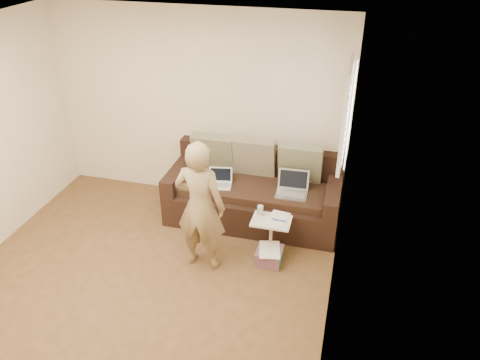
{
  "coord_description": "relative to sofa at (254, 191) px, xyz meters",
  "views": [
    {
      "loc": [
        2.02,
        -3.28,
        3.54
      ],
      "look_at": [
        0.8,
        1.4,
        0.78
      ],
      "focal_mm": 35.09,
      "sensor_mm": 36.0,
      "label": 1
    }
  ],
  "objects": [
    {
      "name": "wall_back",
      "position": [
        -0.88,
        0.48,
        0.87
      ],
      "size": [
        4.0,
        0.0,
        4.0
      ],
      "primitive_type": "plane",
      "rotation": [
        1.57,
        0.0,
        0.0
      ],
      "color": "beige",
      "rests_on": "ground"
    },
    {
      "name": "paper_on_table",
      "position": [
        0.44,
        -0.63,
        0.07
      ],
      "size": [
        0.25,
        0.33,
        0.0
      ],
      "primitive_type": null,
      "rotation": [
        0.0,
        0.0,
        -0.14
      ],
      "color": "white",
      "rests_on": "side_table"
    },
    {
      "name": "striped_box",
      "position": [
        0.39,
        -0.84,
        -0.33
      ],
      "size": [
        0.3,
        0.3,
        0.19
      ],
      "primitive_type": null,
      "color": "#C41D58",
      "rests_on": "ground"
    },
    {
      "name": "side_table",
      "position": [
        0.37,
        -0.69,
        -0.18
      ],
      "size": [
        0.45,
        0.31,
        0.49
      ],
      "primitive_type": null,
      "color": "silver",
      "rests_on": "ground"
    },
    {
      "name": "laptop_white",
      "position": [
        -0.41,
        -0.16,
        0.1
      ],
      "size": [
        0.33,
        0.26,
        0.21
      ],
      "primitive_type": null,
      "rotation": [
        0.0,
        0.0,
        0.18
      ],
      "color": "white",
      "rests_on": "sofa"
    },
    {
      "name": "wall_right",
      "position": [
        1.12,
        -1.77,
        0.87
      ],
      "size": [
        0.0,
        4.5,
        4.5
      ],
      "primitive_type": "plane",
      "rotation": [
        1.57,
        0.0,
        -1.57
      ],
      "color": "beige",
      "rests_on": "ground"
    },
    {
      "name": "laptop_silver",
      "position": [
        0.51,
        -0.14,
        0.1
      ],
      "size": [
        0.39,
        0.29,
        0.26
      ],
      "primitive_type": null,
      "rotation": [
        0.0,
        0.0,
        0.03
      ],
      "color": "#B7BABC",
      "rests_on": "sofa"
    },
    {
      "name": "pillow_left",
      "position": [
        -0.6,
        0.23,
        0.37
      ],
      "size": [
        0.55,
        0.29,
        0.57
      ],
      "primitive_type": null,
      "rotation": [
        0.28,
        0.0,
        0.0
      ],
      "color": "#6B6D50",
      "rests_on": "sofa"
    },
    {
      "name": "ceiling",
      "position": [
        -0.88,
        -1.77,
        2.18
      ],
      "size": [
        4.5,
        4.5,
        0.0
      ],
      "primitive_type": "plane",
      "rotation": [
        3.14,
        0.0,
        0.0
      ],
      "color": "white",
      "rests_on": "wall_back"
    },
    {
      "name": "drinking_glass",
      "position": [
        0.22,
        -0.62,
        0.13
      ],
      "size": [
        0.07,
        0.07,
        0.12
      ],
      "primitive_type": null,
      "color": "silver",
      "rests_on": "side_table"
    },
    {
      "name": "pillow_mid",
      "position": [
        -0.05,
        0.24,
        0.37
      ],
      "size": [
        0.55,
        0.27,
        0.57
      ],
      "primitive_type": null,
      "rotation": [
        0.24,
        0.0,
        0.0
      ],
      "color": "#726D51",
      "rests_on": "sofa"
    },
    {
      "name": "pillow_right",
      "position": [
        0.55,
        0.22,
        0.37
      ],
      "size": [
        0.55,
        0.28,
        0.57
      ],
      "primitive_type": null,
      "rotation": [
        0.26,
        0.0,
        0.0
      ],
      "color": "#6B6D50",
      "rests_on": "sofa"
    },
    {
      "name": "sofa",
      "position": [
        0.0,
        0.0,
        0.0
      ],
      "size": [
        2.2,
        0.95,
        0.85
      ],
      "primitive_type": null,
      "color": "black",
      "rests_on": "ground"
    },
    {
      "name": "window_blinds",
      "position": [
        1.07,
        -0.27,
        1.28
      ],
      "size": [
        0.12,
        0.88,
        1.08
      ],
      "primitive_type": null,
      "color": "white",
      "rests_on": "wall_right"
    },
    {
      "name": "scissors",
      "position": [
        0.45,
        -0.68,
        0.07
      ],
      "size": [
        0.2,
        0.15,
        0.02
      ],
      "primitive_type": null,
      "rotation": [
        0.0,
        0.0,
        -0.32
      ],
      "color": "silver",
      "rests_on": "side_table"
    },
    {
      "name": "floor",
      "position": [
        -0.88,
        -1.77,
        -0.42
      ],
      "size": [
        4.5,
        4.5,
        0.0
      ],
      "primitive_type": "plane",
      "color": "#4C391C",
      "rests_on": "ground"
    },
    {
      "name": "person",
      "position": [
        -0.35,
        -1.04,
        0.36
      ],
      "size": [
        0.59,
        0.41,
        1.56
      ],
      "primitive_type": "imported",
      "rotation": [
        0.0,
        0.0,
        3.09
      ],
      "color": "olive",
      "rests_on": "ground"
    }
  ]
}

